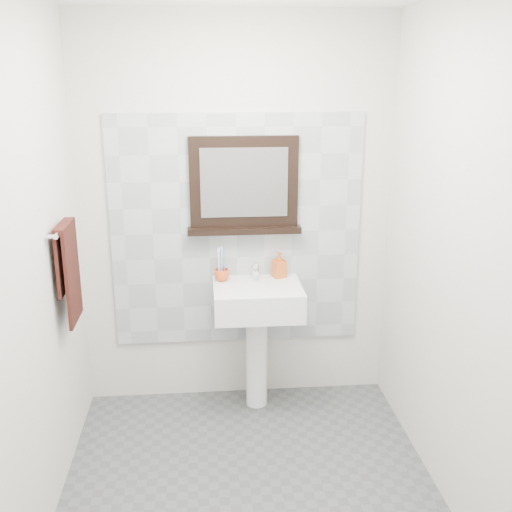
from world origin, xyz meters
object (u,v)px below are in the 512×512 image
(toothbrush_cup, at_px, (222,275))
(hand_towel, at_px, (68,265))
(soap_dispenser, at_px, (279,265))
(framed_mirror, at_px, (244,187))
(pedestal_sink, at_px, (257,312))

(toothbrush_cup, height_order, hand_towel, hand_towel)
(toothbrush_cup, height_order, soap_dispenser, soap_dispenser)
(framed_mirror, bearing_deg, hand_towel, -150.48)
(pedestal_sink, distance_m, soap_dispenser, 0.34)
(hand_towel, bearing_deg, toothbrush_cup, 29.86)
(soap_dispenser, height_order, framed_mirror, framed_mirror)
(framed_mirror, bearing_deg, pedestal_sink, -70.12)
(toothbrush_cup, relative_size, soap_dispenser, 0.57)
(hand_towel, bearing_deg, soap_dispenser, 23.15)
(toothbrush_cup, bearing_deg, hand_towel, -150.14)
(pedestal_sink, bearing_deg, soap_dispenser, 43.16)
(toothbrush_cup, xyz_separation_m, soap_dispenser, (0.37, 0.04, 0.05))
(framed_mirror, height_order, hand_towel, framed_mirror)
(toothbrush_cup, relative_size, framed_mirror, 0.13)
(pedestal_sink, bearing_deg, framed_mirror, 109.88)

